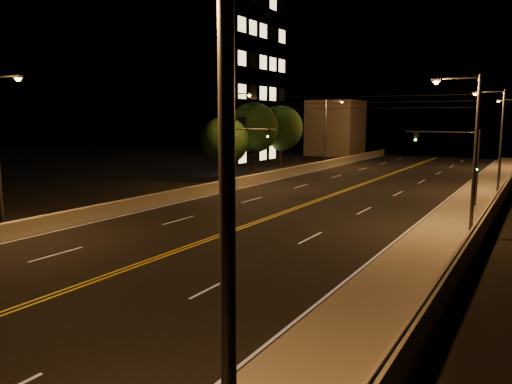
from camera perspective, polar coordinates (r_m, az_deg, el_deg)
The scene contains 21 objects.
road at distance 29.39m, azimuth -1.41°, elevation -4.01°, with size 18.00×120.00×0.02m, color black.
sidewalk at distance 25.56m, azimuth 19.80°, elevation -6.12°, with size 3.60×120.00×0.30m, color gray.
curb at distance 25.95m, azimuth 15.72°, elevation -5.88°, with size 0.14×120.00×0.15m, color gray.
parapet_wall at distance 25.18m, azimuth 23.58°, elevation -5.03°, with size 0.30×120.00×1.00m, color #AAA58E.
jersey_barrier at distance 34.82m, azimuth -14.18°, elevation -1.51°, with size 0.45×120.00×0.94m, color #AAA58E.
distant_building_left at distance 85.72m, azimuth 9.06°, elevation 7.23°, with size 8.00×8.00×9.14m, color gray.
parapet_rail at distance 25.07m, azimuth 23.65°, elevation -3.85°, with size 0.06×0.06×120.00m, color black.
lane_markings at distance 29.33m, azimuth -1.48°, elevation -4.01°, with size 17.32×116.00×0.00m.
streetlight_0 at distance 6.23m, azimuth -5.51°, elevation -4.44°, with size 2.55×0.28×8.62m.
streetlight_1 at distance 29.13m, azimuth 23.29°, elevation 5.12°, with size 2.55×0.28×8.62m.
streetlight_2 at distance 45.63m, azimuth 25.91°, elevation 5.96°, with size 2.55×0.28×8.62m.
streetlight_4 at distance 29.68m, azimuth -27.23°, elevation 4.92°, with size 2.55×0.28×8.62m.
streetlight_5 at distance 45.83m, azimuth -2.81°, elevation 6.81°, with size 2.55×0.28×8.62m.
streetlight_6 at distance 66.25m, azimuth 8.16°, elevation 7.27°, with size 2.55×0.28×8.62m.
traffic_signal_right at distance 37.89m, azimuth 22.43°, elevation 3.62°, with size 5.11×0.31×5.56m.
traffic_signal_left at distance 44.45m, azimuth -2.21°, elevation 4.90°, with size 5.11×0.31×5.56m.
overhead_wires at distance 37.12m, azimuth 6.39°, elevation 10.05°, with size 22.00×0.03×0.83m.
building_tower at distance 67.26m, azimuth -8.98°, elevation 15.54°, with size 24.00×15.00×30.53m.
tree_0 at distance 49.66m, azimuth -3.60°, elevation 5.85°, with size 4.76×4.76×6.45m.
tree_1 at distance 60.15m, azimuth -0.27°, elevation 7.35°, with size 6.01×6.01×8.14m.
tree_2 at distance 64.68m, azimuth 2.79°, elevation 7.29°, with size 5.82×5.82×7.89m.
Camera 1 is at (15.07, -4.41, 6.41)m, focal length 35.00 mm.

